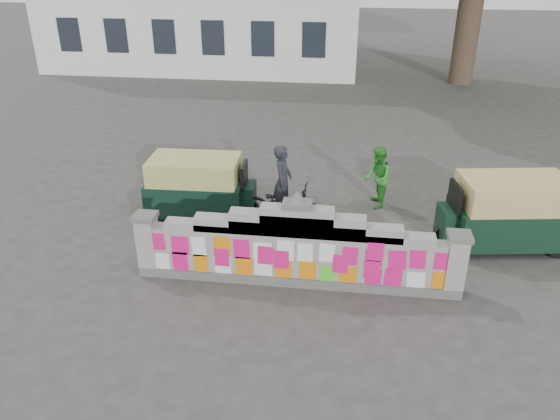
# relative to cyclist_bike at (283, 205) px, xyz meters

# --- Properties ---
(ground) EXTENTS (100.00, 100.00, 0.00)m
(ground) POSITION_rel_cyclist_bike_xyz_m (0.59, -2.45, -0.52)
(ground) COLOR #383533
(ground) RESTS_ON ground
(parapet_wall) EXTENTS (6.48, 0.44, 2.01)m
(parapet_wall) POSITION_rel_cyclist_bike_xyz_m (0.59, -2.46, 0.23)
(parapet_wall) COLOR #4C4C49
(parapet_wall) RESTS_ON ground
(cyclist_bike) EXTENTS (2.02, 0.85, 1.03)m
(cyclist_bike) POSITION_rel_cyclist_bike_xyz_m (0.00, 0.00, 0.00)
(cyclist_bike) COLOR black
(cyclist_bike) RESTS_ON ground
(cyclist_rider) EXTENTS (0.47, 0.67, 1.75)m
(cyclist_rider) POSITION_rel_cyclist_bike_xyz_m (-0.00, 0.00, 0.36)
(cyclist_rider) COLOR #21232A
(cyclist_rider) RESTS_ON ground
(pedestrian) EXTENTS (0.69, 0.84, 1.59)m
(pedestrian) POSITION_rel_cyclist_bike_xyz_m (2.24, 1.31, 0.28)
(pedestrian) COLOR #2A8E26
(pedestrian) RESTS_ON ground
(rickshaw_left) EXTENTS (2.74, 1.34, 1.50)m
(rickshaw_left) POSITION_rel_cyclist_bike_xyz_m (-2.10, 0.24, 0.26)
(rickshaw_left) COLOR black
(rickshaw_left) RESTS_ON ground
(rickshaw_right) EXTENTS (2.97, 1.71, 1.60)m
(rickshaw_right) POSITION_rel_cyclist_bike_xyz_m (5.02, -0.34, 0.31)
(rickshaw_right) COLOR black
(rickshaw_right) RESTS_ON ground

